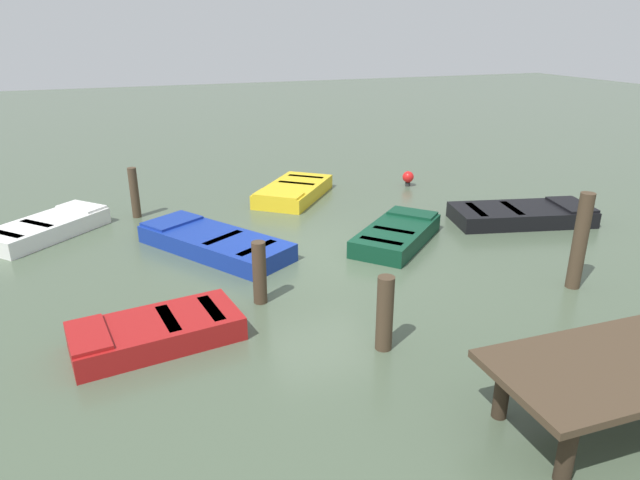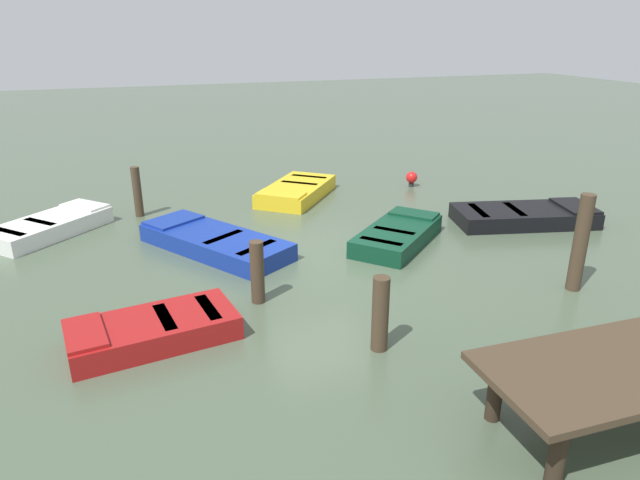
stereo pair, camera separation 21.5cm
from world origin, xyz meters
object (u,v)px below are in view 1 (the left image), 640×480
rowboat_red (156,331)px  mooring_piling_far_left (259,273)px  mooring_piling_far_right (580,241)px  marker_buoy (408,177)px  rowboat_yellow (294,191)px  rowboat_black (522,214)px  rowboat_dark_green (397,234)px  rowboat_blue (214,242)px  mooring_piling_mid_right (134,193)px  rowboat_white (46,227)px  mooring_piling_center (385,313)px

rowboat_red → mooring_piling_far_left: bearing=-165.7°
mooring_piling_far_right → marker_buoy: mooring_piling_far_right is taller
rowboat_yellow → rowboat_red: size_ratio=1.17×
rowboat_black → rowboat_dark_green: (3.78, 0.20, 0.00)m
rowboat_black → rowboat_blue: (7.93, -0.81, -0.00)m
rowboat_blue → mooring_piling_far_left: mooring_piling_far_left is taller
rowboat_red → rowboat_blue: (-1.62, -3.67, -0.00)m
rowboat_yellow → rowboat_blue: same height
rowboat_blue → marker_buoy: size_ratio=8.17×
rowboat_yellow → mooring_piling_mid_right: mooring_piling_mid_right is taller
rowboat_dark_green → rowboat_black: bearing=-38.8°
rowboat_white → rowboat_dark_green: (-7.80, 3.43, 0.00)m
rowboat_yellow → mooring_piling_far_left: bearing=15.9°
marker_buoy → rowboat_yellow: bearing=-0.2°
rowboat_white → mooring_piling_far_right: size_ratio=1.56×
rowboat_yellow → mooring_piling_far_right: size_ratio=1.69×
rowboat_white → rowboat_blue: 4.38m
mooring_piling_far_left → mooring_piling_center: mooring_piling_center is taller
rowboat_blue → mooring_piling_far_right: 7.69m
rowboat_blue → marker_buoy: bearing=-96.3°
mooring_piling_mid_right → marker_buoy: 8.36m
rowboat_black → mooring_piling_center: mooring_piling_center is taller
rowboat_dark_green → rowboat_blue: same height
rowboat_blue → mooring_piling_mid_right: bearing=-7.1°
mooring_piling_mid_right → mooring_piling_center: size_ratio=1.08×
rowboat_blue → mooring_piling_center: size_ratio=3.13×
mooring_piling_far_left → rowboat_white: bearing=-52.9°
mooring_piling_far_right → mooring_piling_mid_right: mooring_piling_far_right is taller
mooring_piling_center → rowboat_dark_green: bearing=-120.3°
rowboat_white → rowboat_red: bearing=-114.5°
mooring_piling_mid_right → rowboat_red: bearing=89.0°
rowboat_dark_green → rowboat_blue: 4.27m
rowboat_dark_green → rowboat_yellow: bearing=62.8°
rowboat_dark_green → mooring_piling_far_right: mooring_piling_far_right is taller
rowboat_white → mooring_piling_far_right: bearing=-77.4°
rowboat_dark_green → rowboat_blue: (4.15, -1.01, -0.00)m
rowboat_dark_green → rowboat_blue: size_ratio=0.75×
rowboat_dark_green → mooring_piling_mid_right: (5.65, -4.16, 0.46)m
rowboat_red → rowboat_dark_green: size_ratio=0.95×
rowboat_yellow → mooring_piling_far_left: (2.67, 6.23, 0.38)m
rowboat_black → rowboat_white: same height
rowboat_black → rowboat_blue: same height
rowboat_red → mooring_piling_far_right: mooring_piling_far_right is taller
mooring_piling_center → marker_buoy: 9.88m
rowboat_dark_green → mooring_piling_far_left: mooring_piling_far_left is taller
rowboat_black → marker_buoy: (1.08, -4.17, 0.07)m
rowboat_red → rowboat_dark_green: (-5.77, -2.66, -0.00)m
mooring_piling_mid_right → marker_buoy: mooring_piling_mid_right is taller
marker_buoy → mooring_piling_far_left: bearing=43.7°
rowboat_red → rowboat_dark_green: bearing=-163.5°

